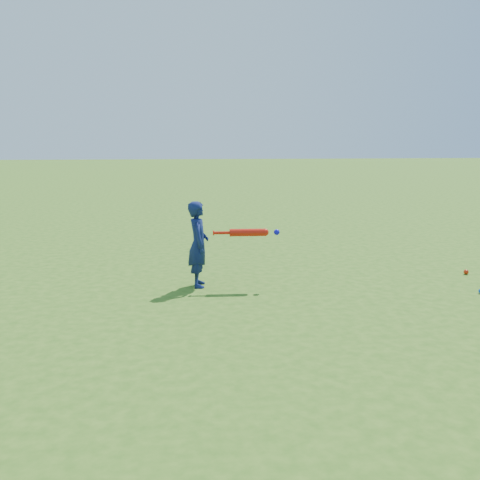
# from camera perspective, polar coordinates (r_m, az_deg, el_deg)

# --- Properties ---
(ground) EXTENTS (80.00, 80.00, 0.00)m
(ground) POSITION_cam_1_polar(r_m,az_deg,el_deg) (6.73, -4.85, -4.41)
(ground) COLOR #325F16
(ground) RESTS_ON ground
(child) EXTENTS (0.25, 0.38, 1.03)m
(child) POSITION_cam_1_polar(r_m,az_deg,el_deg) (6.40, -4.47, -0.45)
(child) COLOR #101A4B
(child) RESTS_ON ground
(ground_ball_red) EXTENTS (0.06, 0.06, 0.06)m
(ground_ball_red) POSITION_cam_1_polar(r_m,az_deg,el_deg) (7.64, 22.97, -3.15)
(ground_ball_red) COLOR red
(ground_ball_red) RESTS_ON ground
(bat_swing) EXTENTS (0.80, 0.10, 0.09)m
(bat_swing) POSITION_cam_1_polar(r_m,az_deg,el_deg) (6.35, 1.11, 0.81)
(bat_swing) COLOR red
(bat_swing) RESTS_ON ground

